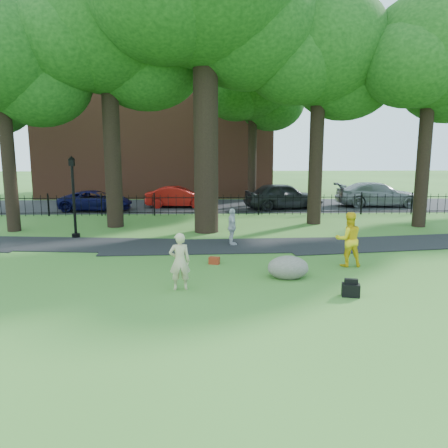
{
  "coord_description": "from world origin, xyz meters",
  "views": [
    {
      "loc": [
        0.08,
        -12.91,
        3.87
      ],
      "look_at": [
        0.63,
        2.0,
        1.24
      ],
      "focal_mm": 35.0,
      "sensor_mm": 36.0,
      "label": 1
    }
  ],
  "objects_px": {
    "woman": "(180,261)",
    "boulder": "(288,266)",
    "red_sedan": "(178,197)",
    "lamppost": "(74,198)",
    "man": "(348,239)"
  },
  "relations": [
    {
      "from": "woman",
      "to": "red_sedan",
      "type": "height_order",
      "value": "woman"
    },
    {
      "from": "woman",
      "to": "lamppost",
      "type": "bearing_deg",
      "value": -62.66
    },
    {
      "from": "woman",
      "to": "man",
      "type": "xyz_separation_m",
      "value": [
        5.37,
        2.22,
        0.1
      ]
    },
    {
      "from": "man",
      "to": "boulder",
      "type": "xyz_separation_m",
      "value": [
        -2.2,
        -1.22,
        -0.54
      ]
    },
    {
      "from": "woman",
      "to": "red_sedan",
      "type": "xyz_separation_m",
      "value": [
        -1.15,
        16.67,
        -0.11
      ]
    },
    {
      "from": "man",
      "to": "red_sedan",
      "type": "distance_m",
      "value": 15.86
    },
    {
      "from": "boulder",
      "to": "lamppost",
      "type": "xyz_separation_m",
      "value": [
        -8.11,
        6.12,
        1.36
      ]
    },
    {
      "from": "red_sedan",
      "to": "woman",
      "type": "bearing_deg",
      "value": -173.47
    },
    {
      "from": "woman",
      "to": "lamppost",
      "type": "distance_m",
      "value": 8.72
    },
    {
      "from": "woman",
      "to": "red_sedan",
      "type": "bearing_deg",
      "value": -93.43
    },
    {
      "from": "woman",
      "to": "red_sedan",
      "type": "relative_size",
      "value": 0.38
    },
    {
      "from": "lamppost",
      "to": "woman",
      "type": "bearing_deg",
      "value": -56.42
    },
    {
      "from": "woman",
      "to": "boulder",
      "type": "xyz_separation_m",
      "value": [
        3.17,
        1.0,
        -0.44
      ]
    },
    {
      "from": "boulder",
      "to": "red_sedan",
      "type": "height_order",
      "value": "red_sedan"
    },
    {
      "from": "woman",
      "to": "lamppost",
      "type": "relative_size",
      "value": 0.45
    }
  ]
}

